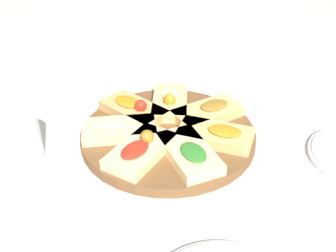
{
  "coord_description": "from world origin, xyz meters",
  "views": [
    {
      "loc": [
        0.56,
        0.48,
        0.51
      ],
      "look_at": [
        0.0,
        0.0,
        0.03
      ],
      "focal_mm": 42.0,
      "sensor_mm": 36.0,
      "label": 1
    }
  ],
  "objects": [
    {
      "name": "napkin_stack",
      "position": [
        -0.09,
        -0.4,
        0.0
      ],
      "size": [
        0.16,
        0.14,
        0.01
      ],
      "primitive_type": "cube",
      "rotation": [
        0.0,
        0.0,
        0.17
      ],
      "color": "white",
      "rests_on": "ground_plane"
    },
    {
      "name": "focaccia_slice_3",
      "position": [
        -0.04,
        0.1,
        0.04
      ],
      "size": [
        0.14,
        0.18,
        0.03
      ],
      "color": "tan",
      "rests_on": "serving_board"
    },
    {
      "name": "focaccia_slice_0",
      "position": [
        0.08,
        -0.07,
        0.04
      ],
      "size": [
        0.17,
        0.17,
        0.03
      ],
      "color": "#E5C689",
      "rests_on": "serving_board"
    },
    {
      "name": "focaccia_slice_5",
      "position": [
        -0.08,
        -0.07,
        0.04
      ],
      "size": [
        0.18,
        0.16,
        0.05
      ],
      "color": "#DBB775",
      "rests_on": "serving_board"
    },
    {
      "name": "focaccia_slice_2",
      "position": [
        0.05,
        0.1,
        0.04
      ],
      "size": [
        0.14,
        0.18,
        0.03
      ],
      "color": "#E5C689",
      "rests_on": "serving_board"
    },
    {
      "name": "ground_plane",
      "position": [
        0.0,
        0.0,
        0.0
      ],
      "size": [
        3.0,
        3.0,
        0.0
      ],
      "primitive_type": "plane",
      "color": "beige"
    },
    {
      "name": "focaccia_slice_1",
      "position": [
        0.11,
        0.02,
        0.04
      ],
      "size": [
        0.17,
        0.11,
        0.05
      ],
      "color": "#E5C689",
      "rests_on": "serving_board"
    },
    {
      "name": "water_glass",
      "position": [
        0.25,
        -0.19,
        0.05
      ],
      "size": [
        0.08,
        0.08,
        0.1
      ],
      "primitive_type": "cylinder",
      "color": "silver",
      "rests_on": "ground_plane"
    },
    {
      "name": "serving_board",
      "position": [
        0.0,
        0.0,
        0.01
      ],
      "size": [
        0.39,
        0.39,
        0.02
      ],
      "primitive_type": "cylinder",
      "color": "brown",
      "rests_on": "ground_plane"
    },
    {
      "name": "focaccia_slice_6",
      "position": [
        -0.0,
        -0.11,
        0.04
      ],
      "size": [
        0.09,
        0.16,
        0.05
      ],
      "color": "tan",
      "rests_on": "serving_board"
    },
    {
      "name": "focaccia_slice_4",
      "position": [
        -0.1,
        0.03,
        0.04
      ],
      "size": [
        0.18,
        0.13,
        0.03
      ],
      "color": "tan",
      "rests_on": "serving_board"
    }
  ]
}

